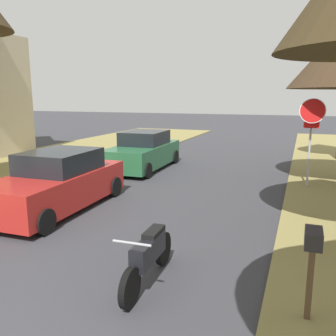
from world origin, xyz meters
name	(u,v)px	position (x,y,z in m)	size (l,w,h in m)	color
stop_sign_far	(312,124)	(4.23, 11.63, 2.15)	(0.81, 0.71, 2.91)	#9EA0A5
parked_sedan_red	(57,183)	(-2.14, 6.82, 0.72)	(2.03, 4.44, 1.57)	red
parked_sedan_green	(143,152)	(-2.26, 12.68, 0.72)	(2.03, 4.44, 1.57)	#28663D
parked_motorcycle	(149,255)	(1.77, 4.04, 0.48)	(0.60, 2.05, 0.97)	black
curbside_mailbox	(313,249)	(4.21, 3.84, 1.06)	(0.22, 0.44, 1.27)	brown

